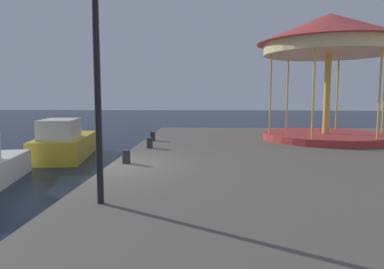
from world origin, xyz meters
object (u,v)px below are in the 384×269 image
(bollard_center, at_px, (126,157))
(bollard_north, at_px, (153,136))
(carousel, at_px, (329,46))
(lamp_post_mid_promenade, at_px, (96,43))
(motorboat_yellow, at_px, (65,143))
(bollard_south, at_px, (150,143))

(bollard_center, bearing_deg, bollard_north, 90.28)
(carousel, distance_m, lamp_post_mid_promenade, 12.42)
(motorboat_yellow, height_order, bollard_south, motorboat_yellow)
(lamp_post_mid_promenade, xyz_separation_m, bollard_center, (-0.41, 3.88, -2.73))
(bollard_south, bearing_deg, bollard_center, -93.71)
(carousel, bearing_deg, lamp_post_mid_promenade, -127.00)
(motorboat_yellow, bearing_deg, lamp_post_mid_promenade, -64.15)
(motorboat_yellow, relative_size, bollard_north, 12.77)
(carousel, distance_m, bollard_north, 8.86)
(motorboat_yellow, bearing_deg, carousel, 3.43)
(motorboat_yellow, height_order, lamp_post_mid_promenade, lamp_post_mid_promenade)
(bollard_north, bearing_deg, bollard_center, -89.72)
(lamp_post_mid_promenade, relative_size, bollard_south, 10.70)
(motorboat_yellow, height_order, bollard_north, motorboat_yellow)
(motorboat_yellow, distance_m, bollard_center, 6.64)
(bollard_center, bearing_deg, carousel, 37.36)
(lamp_post_mid_promenade, height_order, bollard_north, lamp_post_mid_promenade)
(lamp_post_mid_promenade, bearing_deg, bollard_center, 96.04)
(bollard_center, xyz_separation_m, bollard_south, (0.20, 3.09, 0.00))
(lamp_post_mid_promenade, xyz_separation_m, bollard_north, (-0.44, 9.19, -2.73))
(bollard_north, bearing_deg, bollard_south, -84.17)
(motorboat_yellow, bearing_deg, bollard_south, -27.35)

